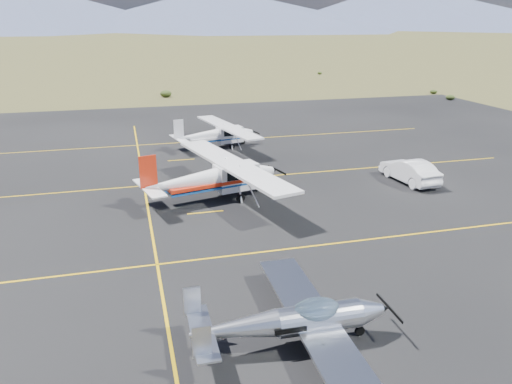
{
  "coord_description": "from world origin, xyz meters",
  "views": [
    {
      "loc": [
        -6.81,
        -17.66,
        10.04
      ],
      "look_at": [
        -0.63,
        5.65,
        1.6
      ],
      "focal_mm": 35.0,
      "sensor_mm": 36.0,
      "label": 1
    }
  ],
  "objects_px": {
    "aircraft_plain": "(216,134)",
    "aircraft_low_wing": "(296,321)",
    "aircraft_cessna": "(214,177)",
    "sedan": "(409,171)"
  },
  "relations": [
    {
      "from": "aircraft_plain",
      "to": "aircraft_low_wing",
      "type": "bearing_deg",
      "value": -107.27
    },
    {
      "from": "aircraft_low_wing",
      "to": "aircraft_cessna",
      "type": "height_order",
      "value": "aircraft_cessna"
    },
    {
      "from": "aircraft_cessna",
      "to": "aircraft_plain",
      "type": "relative_size",
      "value": 1.21
    },
    {
      "from": "aircraft_low_wing",
      "to": "aircraft_plain",
      "type": "distance_m",
      "value": 26.46
    },
    {
      "from": "aircraft_cessna",
      "to": "sedan",
      "type": "distance_m",
      "value": 12.77
    },
    {
      "from": "aircraft_plain",
      "to": "sedan",
      "type": "relative_size",
      "value": 2.25
    },
    {
      "from": "aircraft_plain",
      "to": "sedan",
      "type": "height_order",
      "value": "aircraft_plain"
    },
    {
      "from": "aircraft_cessna",
      "to": "aircraft_plain",
      "type": "height_order",
      "value": "aircraft_cessna"
    },
    {
      "from": "aircraft_cessna",
      "to": "aircraft_low_wing",
      "type": "bearing_deg",
      "value": -103.87
    },
    {
      "from": "aircraft_low_wing",
      "to": "sedan",
      "type": "xyz_separation_m",
      "value": [
        12.69,
        14.3,
        -0.17
      ]
    }
  ]
}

